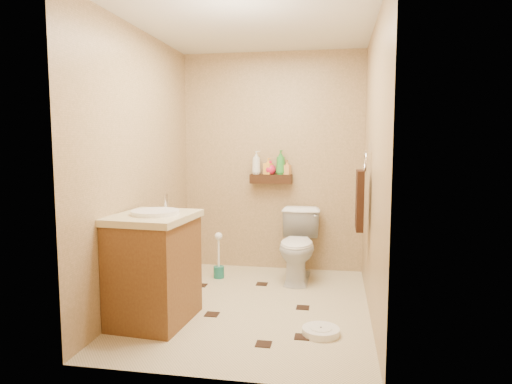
# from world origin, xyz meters

# --- Properties ---
(ground) EXTENTS (2.50, 2.50, 0.00)m
(ground) POSITION_xyz_m (0.00, 0.00, 0.00)
(ground) COLOR beige
(ground) RESTS_ON ground
(wall_back) EXTENTS (2.00, 0.04, 2.40)m
(wall_back) POSITION_xyz_m (0.00, 1.25, 1.20)
(wall_back) COLOR tan
(wall_back) RESTS_ON ground
(wall_front) EXTENTS (2.00, 0.04, 2.40)m
(wall_front) POSITION_xyz_m (0.00, -1.25, 1.20)
(wall_front) COLOR tan
(wall_front) RESTS_ON ground
(wall_left) EXTENTS (0.04, 2.50, 2.40)m
(wall_left) POSITION_xyz_m (-1.00, 0.00, 1.20)
(wall_left) COLOR tan
(wall_left) RESTS_ON ground
(wall_right) EXTENTS (0.04, 2.50, 2.40)m
(wall_right) POSITION_xyz_m (1.00, 0.00, 1.20)
(wall_right) COLOR tan
(wall_right) RESTS_ON ground
(ceiling) EXTENTS (2.00, 2.50, 0.02)m
(ceiling) POSITION_xyz_m (0.00, 0.00, 2.40)
(ceiling) COLOR silver
(ceiling) RESTS_ON wall_back
(wall_shelf) EXTENTS (0.46, 0.14, 0.10)m
(wall_shelf) POSITION_xyz_m (0.00, 1.17, 1.02)
(wall_shelf) COLOR #331E0E
(wall_shelf) RESTS_ON wall_back
(floor_accents) EXTENTS (1.19, 1.46, 0.01)m
(floor_accents) POSITION_xyz_m (0.04, -0.07, 0.00)
(floor_accents) COLOR black
(floor_accents) RESTS_ON ground
(toilet) EXTENTS (0.41, 0.72, 0.73)m
(toilet) POSITION_xyz_m (0.33, 0.83, 0.36)
(toilet) COLOR white
(toilet) RESTS_ON ground
(vanity) EXTENTS (0.64, 0.75, 1.00)m
(vanity) POSITION_xyz_m (-0.70, -0.46, 0.45)
(vanity) COLOR brown
(vanity) RESTS_ON ground
(bathroom_scale) EXTENTS (0.34, 0.34, 0.06)m
(bathroom_scale) POSITION_xyz_m (0.61, -0.50, 0.03)
(bathroom_scale) COLOR white
(bathroom_scale) RESTS_ON ground
(toilet_brush) EXTENTS (0.11, 0.11, 0.49)m
(toilet_brush) POSITION_xyz_m (-0.49, 0.76, 0.17)
(toilet_brush) COLOR #1A6B5C
(toilet_brush) RESTS_ON ground
(towel_ring) EXTENTS (0.12, 0.30, 0.76)m
(towel_ring) POSITION_xyz_m (0.91, 0.25, 0.95)
(towel_ring) COLOR silver
(towel_ring) RESTS_ON wall_right
(toilet_paper) EXTENTS (0.12, 0.11, 0.12)m
(toilet_paper) POSITION_xyz_m (-0.94, 0.65, 0.60)
(toilet_paper) COLOR white
(toilet_paper) RESTS_ON wall_left
(bottle_a) EXTENTS (0.12, 0.12, 0.26)m
(bottle_a) POSITION_xyz_m (-0.17, 1.17, 1.20)
(bottle_a) COLOR silver
(bottle_a) RESTS_ON wall_shelf
(bottle_b) EXTENTS (0.11, 0.11, 0.18)m
(bottle_b) POSITION_xyz_m (-0.03, 1.17, 1.16)
(bottle_b) COLOR #FFAB35
(bottle_b) RESTS_ON wall_shelf
(bottle_c) EXTENTS (0.16, 0.16, 0.15)m
(bottle_c) POSITION_xyz_m (-0.01, 1.17, 1.15)
(bottle_c) COLOR red
(bottle_c) RESTS_ON wall_shelf
(bottle_d) EXTENTS (0.14, 0.14, 0.27)m
(bottle_d) POSITION_xyz_m (0.10, 1.17, 1.20)
(bottle_d) COLOR green
(bottle_d) RESTS_ON wall_shelf
(bottle_e) EXTENTS (0.09, 0.09, 0.16)m
(bottle_e) POSITION_xyz_m (0.18, 1.17, 1.15)
(bottle_e) COLOR #DD9449
(bottle_e) RESTS_ON wall_shelf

